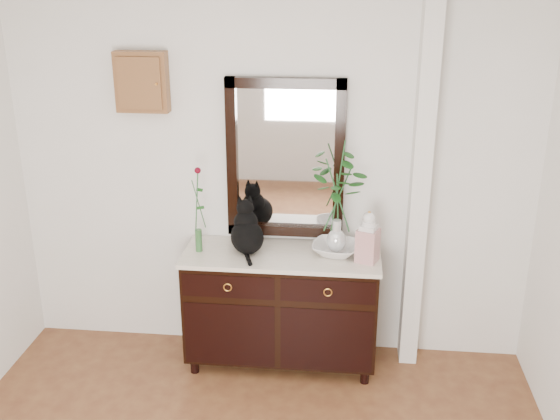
# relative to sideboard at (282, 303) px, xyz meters

# --- Properties ---
(wall_back) EXTENTS (3.60, 0.04, 2.70)m
(wall_back) POSITION_rel_sideboard_xyz_m (-0.10, 0.25, 0.88)
(wall_back) COLOR white
(wall_back) RESTS_ON ground
(pilaster) EXTENTS (0.12, 0.20, 2.70)m
(pilaster) POSITION_rel_sideboard_xyz_m (0.90, 0.17, 0.88)
(pilaster) COLOR white
(pilaster) RESTS_ON ground
(sideboard) EXTENTS (1.33, 0.52, 0.82)m
(sideboard) POSITION_rel_sideboard_xyz_m (0.00, 0.00, 0.00)
(sideboard) COLOR black
(sideboard) RESTS_ON ground
(wall_mirror) EXTENTS (0.80, 0.06, 1.10)m
(wall_mirror) POSITION_rel_sideboard_xyz_m (-0.00, 0.24, 0.97)
(wall_mirror) COLOR black
(wall_mirror) RESTS_ON wall_back
(key_cabinet) EXTENTS (0.35, 0.10, 0.40)m
(key_cabinet) POSITION_rel_sideboard_xyz_m (-0.95, 0.21, 1.48)
(key_cabinet) COLOR brown
(key_cabinet) RESTS_ON wall_back
(cat) EXTENTS (0.34, 0.37, 0.36)m
(cat) POSITION_rel_sideboard_xyz_m (-0.23, 0.01, 0.56)
(cat) COLOR black
(cat) RESTS_ON sideboard
(lotus_bowl) EXTENTS (0.37, 0.37, 0.08)m
(lotus_bowl) POSITION_rel_sideboard_xyz_m (0.36, 0.03, 0.41)
(lotus_bowl) COLOR silver
(lotus_bowl) RESTS_ON sideboard
(vase_branches) EXTENTS (0.43, 0.43, 0.78)m
(vase_branches) POSITION_rel_sideboard_xyz_m (0.36, 0.03, 0.79)
(vase_branches) COLOR silver
(vase_branches) RESTS_ON lotus_bowl
(bud_vase_rose) EXTENTS (0.08, 0.08, 0.61)m
(bud_vase_rose) POSITION_rel_sideboard_xyz_m (-0.56, -0.02, 0.68)
(bud_vase_rose) COLOR #316532
(bud_vase_rose) RESTS_ON sideboard
(ginger_jar) EXTENTS (0.17, 0.17, 0.35)m
(ginger_jar) POSITION_rel_sideboard_xyz_m (0.57, -0.06, 0.55)
(ginger_jar) COLOR white
(ginger_jar) RESTS_ON sideboard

